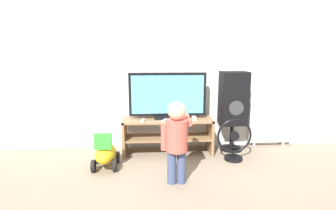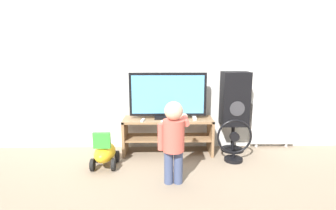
# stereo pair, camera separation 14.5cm
# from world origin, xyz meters

# --- Properties ---
(ground_plane) EXTENTS (16.00, 16.00, 0.00)m
(ground_plane) POSITION_xyz_m (0.00, 0.00, 0.00)
(ground_plane) COLOR gray
(wall_back) EXTENTS (10.00, 0.06, 2.60)m
(wall_back) POSITION_xyz_m (0.00, 0.49, 1.30)
(wall_back) COLOR silver
(wall_back) RESTS_ON ground_plane
(tv_stand) EXTENTS (1.24, 0.41, 0.50)m
(tv_stand) POSITION_xyz_m (0.00, 0.20, 0.34)
(tv_stand) COLOR #93704C
(tv_stand) RESTS_ON ground_plane
(television) EXTENTS (1.06, 0.20, 0.64)m
(television) POSITION_xyz_m (0.00, 0.22, 0.82)
(television) COLOR black
(television) RESTS_ON tv_stand
(game_console) EXTENTS (0.05, 0.16, 0.04)m
(game_console) POSITION_xyz_m (0.36, 0.17, 0.52)
(game_console) COLOR white
(game_console) RESTS_ON tv_stand
(remote_primary) EXTENTS (0.05, 0.13, 0.03)m
(remote_primary) POSITION_xyz_m (-0.34, 0.07, 0.52)
(remote_primary) COLOR white
(remote_primary) RESTS_ON tv_stand
(remote_secondary) EXTENTS (0.09, 0.13, 0.03)m
(remote_secondary) POSITION_xyz_m (-0.05, 0.06, 0.52)
(remote_secondary) COLOR white
(remote_secondary) RESTS_ON tv_stand
(child) EXTENTS (0.35, 0.51, 0.91)m
(child) POSITION_xyz_m (0.05, -0.67, 0.54)
(child) COLOR #3F4C72
(child) RESTS_ON ground_plane
(speaker_tower) EXTENTS (0.37, 0.33, 1.15)m
(speaker_tower) POSITION_xyz_m (0.95, 0.29, 0.74)
(speaker_tower) COLOR black
(speaker_tower) RESTS_ON ground_plane
(floor_fan) EXTENTS (0.46, 0.24, 0.56)m
(floor_fan) POSITION_xyz_m (0.86, -0.10, 0.25)
(floor_fan) COLOR black
(floor_fan) RESTS_ON ground_plane
(ride_on_toy) EXTENTS (0.29, 0.47, 0.48)m
(ride_on_toy) POSITION_xyz_m (-0.80, -0.24, 0.18)
(ride_on_toy) COLOR gold
(ride_on_toy) RESTS_ON ground_plane
(radiator) EXTENTS (0.65, 0.08, 0.67)m
(radiator) POSITION_xyz_m (1.57, 0.42, 0.36)
(radiator) COLOR white
(radiator) RESTS_ON ground_plane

